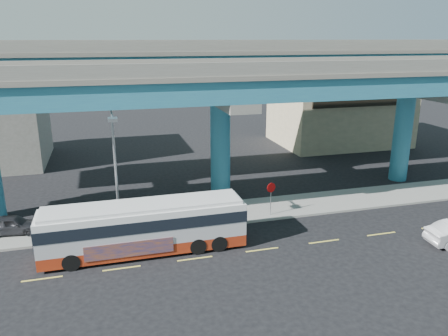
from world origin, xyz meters
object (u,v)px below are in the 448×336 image
object	(u,v)px
stop_sign	(271,192)
street_lamp	(115,157)
transit_bus	(145,226)
parked_car	(12,225)

from	to	relation	value
stop_sign	street_lamp	bearing A→B (deg)	-166.93
street_lamp	transit_bus	bearing A→B (deg)	-58.27
parked_car	street_lamp	distance (m)	8.15
transit_bus	stop_sign	xyz separation A→B (m)	(8.81, 2.87, 0.19)
parked_car	stop_sign	bearing A→B (deg)	-87.96
street_lamp	stop_sign	distance (m)	10.71
transit_bus	stop_sign	distance (m)	9.27
transit_bus	street_lamp	world-z (taller)	street_lamp
parked_car	stop_sign	distance (m)	16.66
stop_sign	transit_bus	bearing A→B (deg)	-153.09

